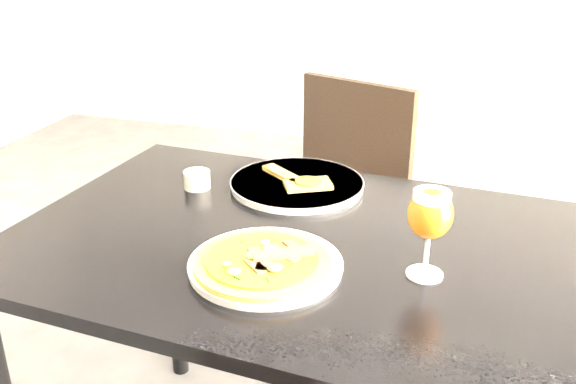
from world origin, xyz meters
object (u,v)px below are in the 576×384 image
(chair_far, at_px, (333,214))
(pizza, at_px, (263,261))
(dining_table, at_px, (302,277))
(beer_glass, at_px, (430,215))

(chair_far, height_order, pizza, chair_far)
(chair_far, distance_m, pizza, 0.87)
(dining_table, relative_size, chair_far, 1.41)
(chair_far, bearing_deg, pizza, -66.39)
(dining_table, relative_size, beer_glass, 7.30)
(chair_far, xyz_separation_m, beer_glass, (0.34, -0.74, 0.38))
(dining_table, xyz_separation_m, beer_glass, (0.26, -0.07, 0.21))
(chair_far, height_order, beer_glass, beer_glass)
(dining_table, distance_m, beer_glass, 0.34)
(pizza, bearing_deg, chair_far, 93.71)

